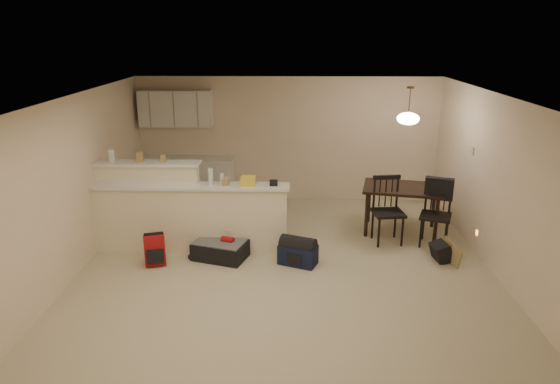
{
  "coord_description": "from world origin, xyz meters",
  "views": [
    {
      "loc": [
        0.07,
        -6.37,
        3.35
      ],
      "look_at": [
        -0.1,
        0.7,
        1.05
      ],
      "focal_mm": 32.0,
      "sensor_mm": 36.0,
      "label": 1
    }
  ],
  "objects_px": {
    "dining_table": "(402,192)",
    "dining_chair_far": "(436,214)",
    "suitcase": "(220,250)",
    "navy_duffel": "(298,255)",
    "dining_chair_near": "(388,211)",
    "pendant_lamp": "(408,118)",
    "red_backpack": "(155,250)",
    "black_daypack": "(441,252)"
  },
  "relations": [
    {
      "from": "dining_table",
      "to": "navy_duffel",
      "type": "bearing_deg",
      "value": -132.03
    },
    {
      "from": "red_backpack",
      "to": "black_daypack",
      "type": "distance_m",
      "value": 4.32
    },
    {
      "from": "dining_chair_far",
      "to": "red_backpack",
      "type": "distance_m",
      "value": 4.44
    },
    {
      "from": "dining_table",
      "to": "red_backpack",
      "type": "height_order",
      "value": "dining_table"
    },
    {
      "from": "suitcase",
      "to": "black_daypack",
      "type": "bearing_deg",
      "value": 17.75
    },
    {
      "from": "black_daypack",
      "to": "suitcase",
      "type": "bearing_deg",
      "value": 81.17
    },
    {
      "from": "black_daypack",
      "to": "dining_chair_far",
      "type": "bearing_deg",
      "value": -12.91
    },
    {
      "from": "pendant_lamp",
      "to": "dining_chair_near",
      "type": "distance_m",
      "value": 1.55
    },
    {
      "from": "dining_table",
      "to": "dining_chair_far",
      "type": "distance_m",
      "value": 0.74
    },
    {
      "from": "navy_duffel",
      "to": "black_daypack",
      "type": "bearing_deg",
      "value": 26.51
    },
    {
      "from": "pendant_lamp",
      "to": "red_backpack",
      "type": "xyz_separation_m",
      "value": [
        -3.93,
        -1.38,
        -1.76
      ]
    },
    {
      "from": "dining_table",
      "to": "navy_duffel",
      "type": "distance_m",
      "value": 2.29
    },
    {
      "from": "navy_duffel",
      "to": "red_backpack",
      "type": "bearing_deg",
      "value": -156.6
    },
    {
      "from": "pendant_lamp",
      "to": "dining_chair_far",
      "type": "height_order",
      "value": "pendant_lamp"
    },
    {
      "from": "dining_chair_far",
      "to": "pendant_lamp",
      "type": "bearing_deg",
      "value": 146.93
    },
    {
      "from": "dining_table",
      "to": "dining_chair_far",
      "type": "bearing_deg",
      "value": -41.87
    },
    {
      "from": "dining_chair_near",
      "to": "dining_chair_far",
      "type": "bearing_deg",
      "value": -14.86
    },
    {
      "from": "dining_chair_far",
      "to": "navy_duffel",
      "type": "distance_m",
      "value": 2.37
    },
    {
      "from": "dining_table",
      "to": "black_daypack",
      "type": "distance_m",
      "value": 1.34
    },
    {
      "from": "suitcase",
      "to": "red_backpack",
      "type": "bearing_deg",
      "value": -148.65
    },
    {
      "from": "navy_duffel",
      "to": "black_daypack",
      "type": "relative_size",
      "value": 1.77
    },
    {
      "from": "dining_chair_far",
      "to": "suitcase",
      "type": "relative_size",
      "value": 1.37
    },
    {
      "from": "dining_chair_near",
      "to": "black_daypack",
      "type": "bearing_deg",
      "value": -51.01
    },
    {
      "from": "dining_chair_far",
      "to": "suitcase",
      "type": "distance_m",
      "value": 3.48
    },
    {
      "from": "suitcase",
      "to": "navy_duffel",
      "type": "relative_size",
      "value": 1.42
    },
    {
      "from": "pendant_lamp",
      "to": "dining_chair_near",
      "type": "height_order",
      "value": "pendant_lamp"
    },
    {
      "from": "suitcase",
      "to": "red_backpack",
      "type": "distance_m",
      "value": 0.98
    },
    {
      "from": "dining_table",
      "to": "dining_chair_near",
      "type": "bearing_deg",
      "value": -111.7
    },
    {
      "from": "dining_chair_near",
      "to": "dining_chair_far",
      "type": "height_order",
      "value": "dining_chair_near"
    },
    {
      "from": "red_backpack",
      "to": "dining_chair_far",
      "type": "bearing_deg",
      "value": -5.74
    },
    {
      "from": "dining_chair_far",
      "to": "red_backpack",
      "type": "relative_size",
      "value": 2.36
    },
    {
      "from": "dining_chair_near",
      "to": "black_daypack",
      "type": "height_order",
      "value": "dining_chair_near"
    },
    {
      "from": "dining_chair_near",
      "to": "suitcase",
      "type": "distance_m",
      "value": 2.78
    },
    {
      "from": "dining_chair_near",
      "to": "suitcase",
      "type": "relative_size",
      "value": 1.41
    },
    {
      "from": "black_daypack",
      "to": "red_backpack",
      "type": "bearing_deg",
      "value": 84.21
    },
    {
      "from": "suitcase",
      "to": "red_backpack",
      "type": "relative_size",
      "value": 1.72
    },
    {
      "from": "dining_table",
      "to": "pendant_lamp",
      "type": "height_order",
      "value": "pendant_lamp"
    },
    {
      "from": "suitcase",
      "to": "black_daypack",
      "type": "relative_size",
      "value": 2.51
    },
    {
      "from": "red_backpack",
      "to": "suitcase",
      "type": "bearing_deg",
      "value": -2.55
    },
    {
      "from": "black_daypack",
      "to": "pendant_lamp",
      "type": "bearing_deg",
      "value": 9.84
    },
    {
      "from": "red_backpack",
      "to": "black_daypack",
      "type": "xyz_separation_m",
      "value": [
        4.31,
        0.23,
        -0.09
      ]
    },
    {
      "from": "dining_chair_near",
      "to": "red_backpack",
      "type": "relative_size",
      "value": 2.42
    }
  ]
}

